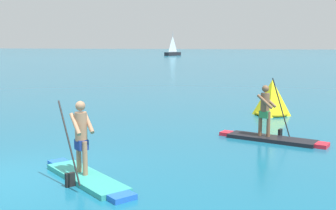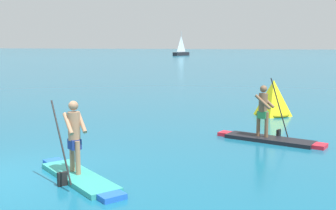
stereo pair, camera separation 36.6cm
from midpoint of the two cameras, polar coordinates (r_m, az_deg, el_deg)
name	(u,v)px [view 2 (the right image)]	position (r m, az deg, el deg)	size (l,w,h in m)	color
ground	(12,177)	(9.92, -19.22, -9.19)	(440.00, 440.00, 0.00)	#145B7A
paddleboarder_mid_center	(78,164)	(9.33, -10.97, -7.85)	(2.84, 2.37, 1.77)	teal
paddleboarder_far_right	(268,131)	(13.08, 14.14, -3.41)	(3.25, 1.53, 1.89)	black
race_marker_buoy	(273,100)	(17.74, 14.54, 0.72)	(1.34, 1.34, 1.45)	yellow
sailboat_left_horizon	(181,53)	(104.50, 1.88, 7.06)	(3.11, 5.59, 5.96)	black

